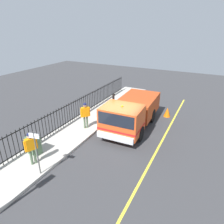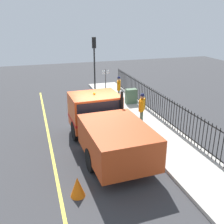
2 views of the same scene
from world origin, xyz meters
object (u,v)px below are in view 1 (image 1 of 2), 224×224
(street_sign, at_px, (36,148))
(worker_standing, at_px, (85,113))
(work_truck, at_px, (131,112))
(traffic_cone, at_px, (167,112))
(pedestrian_distant, at_px, (31,145))
(utility_cabinet, at_px, (34,145))

(street_sign, bearing_deg, worker_standing, -82.24)
(work_truck, xyz_separation_m, street_sign, (1.92, 6.47, 0.33))
(traffic_cone, bearing_deg, pedestrian_distant, 63.40)
(worker_standing, distance_m, street_sign, 4.88)
(worker_standing, height_order, traffic_cone, worker_standing)
(street_sign, bearing_deg, traffic_cone, -111.41)
(utility_cabinet, distance_m, street_sign, 2.06)
(worker_standing, distance_m, utility_cabinet, 3.90)
(traffic_cone, bearing_deg, street_sign, 68.59)
(worker_standing, xyz_separation_m, pedestrian_distant, (0.18, 4.43, -0.03))
(worker_standing, bearing_deg, traffic_cone, -5.97)
(work_truck, xyz_separation_m, utility_cabinet, (3.43, 5.39, -0.57))
(street_sign, bearing_deg, work_truck, -106.54)
(utility_cabinet, height_order, traffic_cone, utility_cabinet)
(pedestrian_distant, relative_size, traffic_cone, 2.39)
(pedestrian_distant, height_order, traffic_cone, pedestrian_distant)
(pedestrian_distant, distance_m, utility_cabinet, 1.12)
(work_truck, distance_m, street_sign, 6.75)
(street_sign, bearing_deg, utility_cabinet, -35.48)
(worker_standing, distance_m, pedestrian_distant, 4.43)
(street_sign, bearing_deg, pedestrian_distant, -25.59)
(pedestrian_distant, distance_m, street_sign, 0.98)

